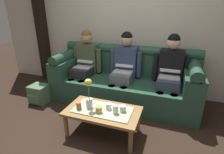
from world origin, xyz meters
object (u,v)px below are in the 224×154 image
(cup_near_left, at_px, (109,106))
(cup_far_right, at_px, (79,106))
(person_left, at_px, (85,61))
(cup_far_center, at_px, (116,109))
(cup_far_left, at_px, (99,109))
(backpack_left, at_px, (39,94))
(person_middle, at_px, (125,65))
(cup_near_right, at_px, (123,108))
(couch, at_px, (124,81))
(person_right, at_px, (170,70))
(coffee_table, at_px, (103,113))
(flower_vase, at_px, (89,93))

(cup_near_left, height_order, cup_far_right, cup_far_right)
(person_left, xyz_separation_m, cup_far_center, (0.94, -1.03, -0.24))
(cup_far_left, relative_size, backpack_left, 0.26)
(person_middle, distance_m, cup_near_right, 1.02)
(couch, xyz_separation_m, cup_far_right, (-0.30, -1.10, 0.04))
(backpack_left, bearing_deg, person_middle, 23.61)
(cup_far_center, bearing_deg, couch, 100.02)
(person_right, xyz_separation_m, cup_far_left, (-0.78, -1.08, -0.26))
(person_middle, height_order, cup_far_center, person_middle)
(person_middle, xyz_separation_m, coffee_table, (0.00, -1.01, -0.35))
(person_middle, bearing_deg, flower_vase, -100.39)
(cup_far_left, bearing_deg, cup_far_right, -177.66)
(coffee_table, distance_m, cup_near_right, 0.28)
(couch, bearing_deg, cup_far_center, -79.98)
(flower_vase, height_order, cup_far_center, flower_vase)
(cup_far_left, distance_m, backpack_left, 1.47)
(couch, distance_m, cup_far_center, 1.05)
(person_left, xyz_separation_m, cup_far_right, (0.46, -1.09, -0.25))
(coffee_table, height_order, cup_near_right, cup_near_right)
(person_right, distance_m, backpack_left, 2.28)
(person_right, height_order, cup_far_right, person_right)
(couch, bearing_deg, cup_far_left, -91.09)
(person_middle, bearing_deg, cup_near_left, -85.92)
(cup_far_center, bearing_deg, cup_near_left, 152.70)
(backpack_left, bearing_deg, person_left, 43.80)
(couch, bearing_deg, coffee_table, -90.00)
(person_right, bearing_deg, backpack_left, -164.19)
(person_left, bearing_deg, cup_near_right, -43.47)
(cup_near_right, xyz_separation_m, cup_far_left, (-0.28, -0.12, -0.00))
(cup_far_center, height_order, cup_far_right, cup_far_center)
(person_middle, distance_m, cup_near_left, 1.00)
(person_middle, bearing_deg, backpack_left, -156.39)
(person_right, bearing_deg, flower_vase, -132.93)
(cup_far_left, bearing_deg, coffee_table, 74.86)
(cup_far_center, bearing_deg, flower_vase, 177.41)
(flower_vase, bearing_deg, cup_far_center, -2.59)
(couch, height_order, flower_vase, couch)
(flower_vase, xyz_separation_m, cup_near_left, (0.25, 0.04, -0.16))
(person_left, distance_m, coffee_table, 1.30)
(cup_near_left, xyz_separation_m, cup_far_left, (-0.09, -0.11, -0.00))
(flower_vase, bearing_deg, backpack_left, 161.41)
(cup_far_left, distance_m, cup_far_right, 0.28)
(cup_near_left, bearing_deg, person_right, 54.71)
(cup_far_right, xyz_separation_m, backpack_left, (-1.09, 0.49, -0.25))
(cup_far_center, bearing_deg, cup_far_left, -164.84)
(person_right, relative_size, backpack_left, 3.80)
(coffee_table, distance_m, cup_far_center, 0.21)
(person_middle, xyz_separation_m, backpack_left, (-1.39, -0.61, -0.50))
(couch, distance_m, cup_near_left, 0.98)
(coffee_table, xyz_separation_m, cup_near_right, (0.26, 0.05, 0.09))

